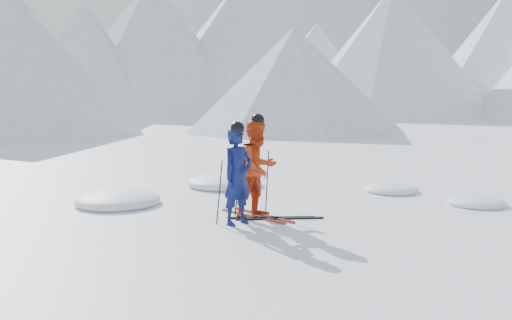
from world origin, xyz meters
TOP-DOWN VIEW (x-y plane):
  - ground at (0.00, 0.00)m, footprint 160.00×160.00m
  - mountain_range at (5.71, 35.31)m, footprint 106.15×62.94m
  - skier_blue at (-2.39, -0.00)m, footprint 0.75×0.60m
  - skier_red at (-1.76, 0.36)m, footprint 1.07×0.93m
  - pole_blue_left at (-2.69, 0.15)m, footprint 0.12×0.08m
  - pole_blue_right at (-2.14, 0.25)m, footprint 0.12×0.07m
  - pole_red_left at (-2.06, 0.61)m, footprint 0.13×0.10m
  - pole_red_right at (-1.46, 0.51)m, footprint 0.13×0.09m
  - ski_worn_left at (-1.88, 0.36)m, footprint 0.56×1.66m
  - ski_worn_right at (-1.64, 0.36)m, footprint 0.44×1.68m
  - ski_loose_a at (-1.62, 0.09)m, footprint 1.56×0.85m
  - ski_loose_b at (-1.52, -0.06)m, footprint 1.58×0.80m
  - snow_lumps at (-1.09, 2.64)m, footprint 8.28×6.42m

SIDE VIEW (x-z plane):
  - ground at x=0.00m, z-range 0.00..0.00m
  - snow_lumps at x=-1.09m, z-range -0.21..0.21m
  - ski_worn_left at x=-1.88m, z-range 0.00..0.03m
  - ski_worn_right at x=-1.64m, z-range 0.00..0.03m
  - ski_loose_a at x=-1.62m, z-range 0.00..0.03m
  - ski_loose_b at x=-1.52m, z-range 0.00..0.03m
  - pole_blue_right at x=-2.14m, z-range 0.00..1.19m
  - pole_blue_left at x=-2.69m, z-range 0.00..1.19m
  - pole_red_left at x=-2.06m, z-range 0.00..1.27m
  - pole_red_right at x=-1.46m, z-range 0.00..1.27m
  - skier_blue at x=-2.39m, z-range 0.00..1.79m
  - skier_red at x=-1.76m, z-range 0.00..1.91m
  - mountain_range at x=5.71m, z-range -1.04..14.49m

